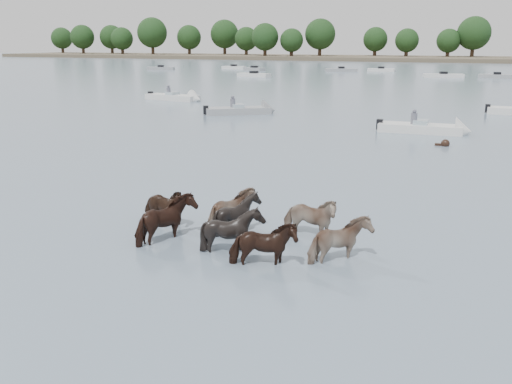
% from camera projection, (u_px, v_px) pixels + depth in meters
% --- Properties ---
extents(ground, '(400.00, 400.00, 0.00)m').
position_uv_depth(ground, '(258.00, 252.00, 14.05)').
color(ground, slate).
rests_on(ground, ground).
extents(shoreline, '(160.00, 30.00, 1.00)m').
position_uv_depth(shoreline, '(235.00, 57.00, 173.62)').
color(shoreline, '#4C4233').
rests_on(shoreline, ground).
extents(pony_herd, '(7.00, 3.68, 1.46)m').
position_uv_depth(pony_herd, '(239.00, 226.00, 14.69)').
color(pony_herd, black).
rests_on(pony_herd, ground).
extents(swimming_pony, '(0.72, 0.44, 0.44)m').
position_uv_depth(swimming_pony, '(444.00, 144.00, 28.28)').
color(swimming_pony, black).
rests_on(swimming_pony, ground).
extents(motorboat_a, '(5.13, 4.21, 1.92)m').
position_uv_depth(motorboat_a, '(248.00, 111.00, 40.82)').
color(motorboat_a, gray).
rests_on(motorboat_a, ground).
extents(motorboat_b, '(5.34, 1.74, 1.92)m').
position_uv_depth(motorboat_b, '(434.00, 129.00, 32.17)').
color(motorboat_b, silver).
rests_on(motorboat_b, ground).
extents(motorboat_f, '(5.89, 2.38, 1.92)m').
position_uv_depth(motorboat_f, '(180.00, 98.00, 49.96)').
color(motorboat_f, silver).
rests_on(motorboat_f, ground).
extents(distant_flotilla, '(107.34, 24.62, 0.93)m').
position_uv_depth(distant_flotilla, '(463.00, 75.00, 83.38)').
color(distant_flotilla, gray).
rests_on(distant_flotilla, ground).
extents(treeline, '(149.58, 22.90, 12.58)m').
position_uv_depth(treeline, '(230.00, 36.00, 174.97)').
color(treeline, '#382619').
rests_on(treeline, ground).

